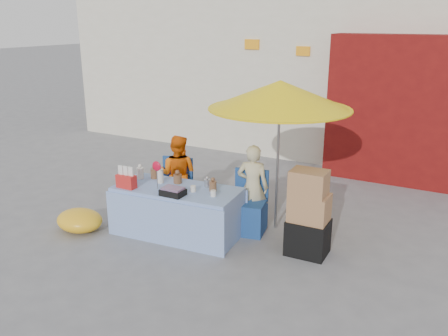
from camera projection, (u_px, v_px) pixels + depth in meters
The scene contains 10 objects.
ground at pixel (183, 252), 6.07m from camera, with size 80.00×80.00×0.00m, color slate.
backdrop at pixel (373, 7), 11.19m from camera, with size 14.00×8.00×7.80m.
market_table at pixel (177, 210), 6.49m from camera, with size 1.81×0.96×1.06m.
chair_left at pixel (174, 198), 7.17m from camera, with size 0.56×0.56×0.85m.
chair_right at pixel (248, 214), 6.59m from camera, with size 0.56×0.56×0.85m.
vendor_orange at pixel (178, 174), 7.17m from camera, with size 0.59×0.46×1.21m, color orange.
vendor_beige at pixel (253, 187), 6.60m from camera, with size 0.44×0.29×1.22m, color beige.
umbrella at pixel (280, 95), 6.20m from camera, with size 1.90×1.90×2.09m.
box_stack at pixel (308, 216), 5.87m from camera, with size 0.51×0.42×1.11m.
tarp_bundle at pixel (80, 220), 6.63m from camera, with size 0.68×0.55×0.31m, color yellow.
Camera 1 is at (3.09, -4.54, 2.85)m, focal length 38.00 mm.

